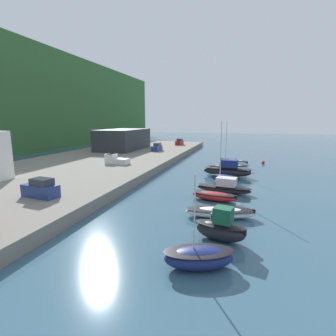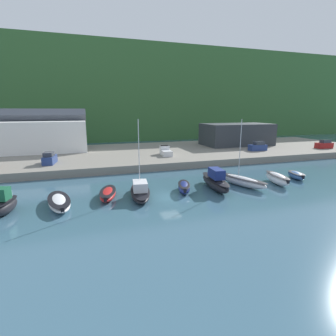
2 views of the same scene
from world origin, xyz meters
The scene contains 18 objects.
ground_plane centered at (0.00, 0.00, 0.00)m, with size 320.00×320.00×0.00m, color #385B70.
quay_promenade centered at (0.00, 29.48, 0.68)m, with size 124.13×30.75×1.37m.
yacht_club_building centered at (30.15, 32.53, 4.27)m, with size 18.45×9.94×5.81m.
moored_boat_0 centered at (-23.31, 1.26, 0.77)m, with size 3.83×5.34×6.54m.
moored_boat_1 centered at (-18.72, 0.19, 1.09)m, with size 2.70×4.57×2.92m.
moored_boat_2 centered at (-13.36, 0.72, 0.54)m, with size 3.59×7.53×1.01m.
moored_boat_3 centered at (-7.71, 1.97, 0.57)m, with size 3.07×6.08×1.06m.
moored_boat_4 centered at (-3.76, 1.04, 0.78)m, with size 3.52×7.94×9.81m.
moored_boat_5 centered at (2.38, 1.37, 0.68)m, with size 3.07×5.17×1.27m.
moored_boat_6 centered at (7.06, 1.33, 1.11)m, with size 2.91×8.68×2.98m.
moored_boat_7 centered at (11.43, 1.39, 0.77)m, with size 4.50×8.57×9.66m.
moored_boat_8 centered at (17.12, 0.69, 0.85)m, with size 2.86×6.30×1.62m.
moored_boat_9 centered at (22.13, 2.14, 0.61)m, with size 2.68×4.39×1.14m.
parked_car_0 centered at (-16.23, 20.44, 2.29)m, with size 2.31×4.39×2.16m.
parked_car_1 centered at (47.76, 20.02, 2.29)m, with size 4.32×2.10×2.16m.
parked_car_2 centered at (29.37, 21.97, 2.29)m, with size 4.29×2.02×2.16m.
pickup_truck_0 centered at (6.53, 22.94, 2.19)m, with size 2.39×4.89×1.90m.
mooring_buoy_1 centered at (22.87, -5.71, 0.37)m, with size 0.73×0.73×0.73m.
Camera 1 is at (-39.63, -1.31, 10.00)m, focal length 28.00 mm.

